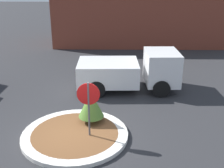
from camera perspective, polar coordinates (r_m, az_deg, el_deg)
The scene contains 6 objects.
ground_plane at distance 10.79m, azimuth -7.49°, elevation -10.52°, with size 120.00×120.00×0.00m, color #2D2D30.
traffic_island at distance 10.75m, azimuth -7.51°, elevation -10.17°, with size 3.96×3.96×0.16m.
stop_sign at distance 9.87m, azimuth -4.79°, elevation -3.34°, with size 0.81×0.07×2.22m.
island_shrub at distance 11.08m, azimuth -4.30°, elevation -4.13°, with size 1.01×1.01×1.27m.
utility_truck at distance 14.66m, azimuth 3.85°, elevation 2.75°, with size 5.23×2.58×2.03m.
storefront_building at distance 25.69m, azimuth 5.61°, elevation 14.86°, with size 14.50×6.07×5.79m.
Camera 1 is at (1.56, -9.08, 5.61)m, focal length 45.00 mm.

